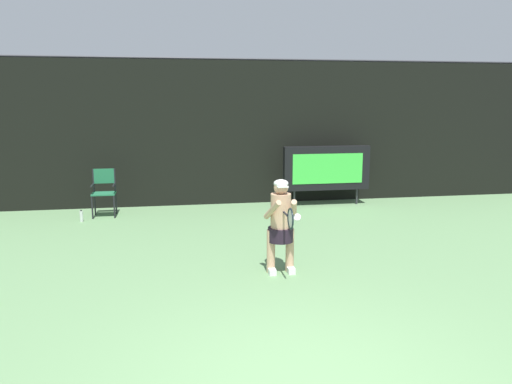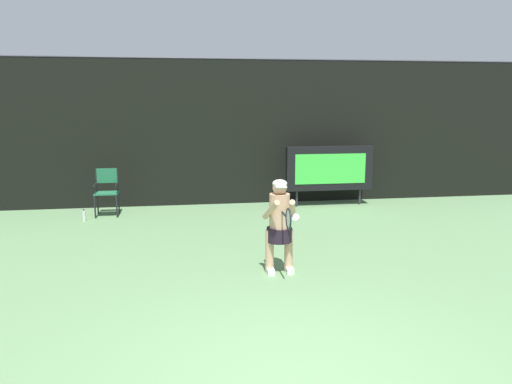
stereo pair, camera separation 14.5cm
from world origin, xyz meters
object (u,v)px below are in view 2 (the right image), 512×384
at_px(scoreboard, 329,168).
at_px(tennis_racket, 288,219).
at_px(umpire_chair, 107,189).
at_px(tennis_player, 280,223).
at_px(water_bottle, 84,216).

xyz_separation_m(scoreboard, tennis_racket, (-2.20, -5.20, 0.04)).
relative_size(umpire_chair, tennis_racket, 1.79).
distance_m(umpire_chair, tennis_player, 5.41).
distance_m(scoreboard, umpire_chair, 5.40).
bearing_deg(scoreboard, tennis_player, -115.45).
relative_size(scoreboard, tennis_player, 1.51).
bearing_deg(tennis_player, tennis_racket, -88.99).
distance_m(scoreboard, tennis_racket, 5.65).
bearing_deg(water_bottle, scoreboard, 7.51).
distance_m(umpire_chair, tennis_racket, 5.88).
height_order(scoreboard, umpire_chair, scoreboard).
bearing_deg(scoreboard, tennis_racket, -112.97).
bearing_deg(tennis_racket, umpire_chair, 105.35).
distance_m(scoreboard, tennis_player, 5.15).
distance_m(tennis_player, tennis_racket, 0.58).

